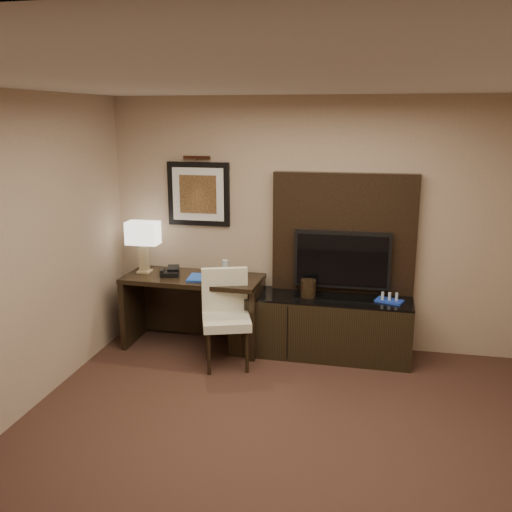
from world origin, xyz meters
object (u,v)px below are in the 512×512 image
(desk_chair, at_px, (226,320))
(ice_bucket, at_px, (308,288))
(minibar_tray, at_px, (390,297))
(water_bottle, at_px, (225,269))
(table_lamp, at_px, (144,248))
(tv, at_px, (342,260))
(credenza, at_px, (320,326))
(desk_phone, at_px, (170,271))
(desk, at_px, (194,311))

(desk_chair, distance_m, ice_bucket, 0.92)
(desk_chair, distance_m, minibar_tray, 1.67)
(water_bottle, bearing_deg, desk_chair, -74.71)
(water_bottle, xyz_separation_m, minibar_tray, (1.73, -0.02, -0.20))
(table_lamp, bearing_deg, tv, 3.46)
(credenza, xyz_separation_m, water_bottle, (-1.03, -0.01, 0.57))
(credenza, relative_size, desk_phone, 9.50)
(desk, height_order, desk_chair, desk_chair)
(desk_chair, distance_m, water_bottle, 0.63)
(desk_phone, bearing_deg, table_lamp, 151.80)
(desk_phone, bearing_deg, desk, -8.46)
(tv, xyz_separation_m, desk_chair, (-1.10, -0.63, -0.53))
(table_lamp, bearing_deg, ice_bucket, -1.67)
(desk, distance_m, credenza, 1.39)
(desk_chair, distance_m, table_lamp, 1.32)
(minibar_tray, bearing_deg, desk_chair, -164.30)
(table_lamp, distance_m, water_bottle, 0.96)
(desk, relative_size, tv, 1.49)
(water_bottle, xyz_separation_m, ice_bucket, (0.90, -0.02, -0.16))
(desk, bearing_deg, minibar_tray, 2.41)
(desk, bearing_deg, table_lamp, 176.38)
(credenza, relative_size, water_bottle, 9.70)
(desk_chair, relative_size, ice_bucket, 5.44)
(credenza, xyz_separation_m, desk_chair, (-0.90, -0.47, 0.17))
(tv, relative_size, desk_chair, 1.02)
(credenza, height_order, table_lamp, table_lamp)
(credenza, relative_size, minibar_tray, 7.03)
(desk, relative_size, credenza, 0.79)
(desk_chair, relative_size, desk_phone, 4.96)
(tv, distance_m, desk_phone, 1.86)
(desk_phone, bearing_deg, minibar_tray, -13.14)
(table_lamp, distance_m, ice_bucket, 1.87)
(desk, xyz_separation_m, credenza, (1.39, 0.03, -0.07))
(tv, relative_size, table_lamp, 1.78)
(ice_bucket, bearing_deg, water_bottle, 178.84)
(desk, xyz_separation_m, desk_phone, (-0.25, -0.02, 0.45))
(credenza, bearing_deg, desk_chair, -151.28)
(tv, height_order, desk_chair, tv)
(table_lamp, xyz_separation_m, water_bottle, (0.94, -0.04, -0.18))
(minibar_tray, bearing_deg, table_lamp, 178.87)
(desk_chair, xyz_separation_m, table_lamp, (-1.06, 0.50, 0.59))
(ice_bucket, bearing_deg, minibar_tray, 0.08)
(ice_bucket, bearing_deg, desk_chair, -149.76)
(desk, height_order, credenza, desk)
(tv, height_order, desk_phone, tv)
(minibar_tray, bearing_deg, credenza, 177.99)
(water_bottle, distance_m, minibar_tray, 1.74)
(tv, bearing_deg, credenza, -140.89)
(table_lamp, bearing_deg, desk, -5.84)
(credenza, bearing_deg, desk, -177.68)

